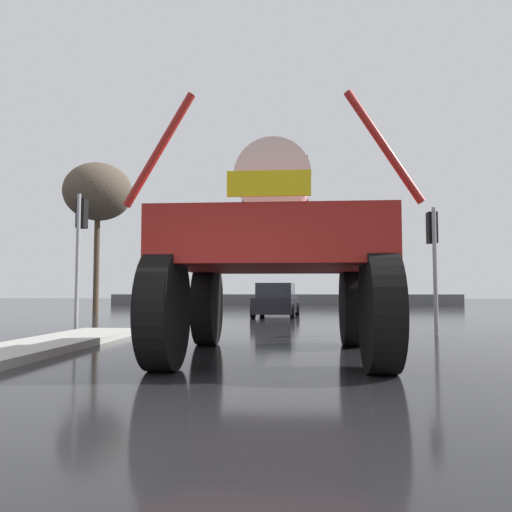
{
  "coord_description": "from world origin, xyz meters",
  "views": [
    {
      "loc": [
        1.01,
        -4.56,
        1.15
      ],
      "look_at": [
        0.21,
        5.93,
        1.87
      ],
      "focal_mm": 36.06,
      "sensor_mm": 36.0,
      "label": 1
    }
  ],
  "objects_px": {
    "traffic_signal_near_left": "(81,232)",
    "bare_tree_left": "(98,193)",
    "traffic_signal_near_right": "(433,242)",
    "oversize_sprayer": "(275,251)",
    "sedan_ahead": "(276,301)"
  },
  "relations": [
    {
      "from": "oversize_sprayer",
      "to": "sedan_ahead",
      "type": "bearing_deg",
      "value": 2.23
    },
    {
      "from": "traffic_signal_near_right",
      "to": "sedan_ahead",
      "type": "bearing_deg",
      "value": 115.95
    },
    {
      "from": "traffic_signal_near_right",
      "to": "bare_tree_left",
      "type": "bearing_deg",
      "value": 141.75
    },
    {
      "from": "traffic_signal_near_right",
      "to": "bare_tree_left",
      "type": "height_order",
      "value": "bare_tree_left"
    },
    {
      "from": "sedan_ahead",
      "to": "traffic_signal_near_right",
      "type": "height_order",
      "value": "traffic_signal_near_right"
    },
    {
      "from": "oversize_sprayer",
      "to": "traffic_signal_near_right",
      "type": "distance_m",
      "value": 6.3
    },
    {
      "from": "oversize_sprayer",
      "to": "traffic_signal_near_left",
      "type": "relative_size",
      "value": 1.4
    },
    {
      "from": "sedan_ahead",
      "to": "traffic_signal_near_left",
      "type": "bearing_deg",
      "value": 155.73
    },
    {
      "from": "sedan_ahead",
      "to": "traffic_signal_near_right",
      "type": "xyz_separation_m",
      "value": [
        4.54,
        -9.34,
        1.74
      ]
    },
    {
      "from": "traffic_signal_near_left",
      "to": "bare_tree_left",
      "type": "bearing_deg",
      "value": 109.41
    },
    {
      "from": "traffic_signal_near_left",
      "to": "bare_tree_left",
      "type": "xyz_separation_m",
      "value": [
        -3.74,
        10.62,
        3.23
      ]
    },
    {
      "from": "traffic_signal_near_right",
      "to": "bare_tree_left",
      "type": "xyz_separation_m",
      "value": [
        -13.46,
        10.61,
        3.6
      ]
    },
    {
      "from": "bare_tree_left",
      "to": "sedan_ahead",
      "type": "bearing_deg",
      "value": -8.12
    },
    {
      "from": "oversize_sprayer",
      "to": "traffic_signal_near_right",
      "type": "relative_size",
      "value": 1.61
    },
    {
      "from": "traffic_signal_near_left",
      "to": "traffic_signal_near_right",
      "type": "height_order",
      "value": "traffic_signal_near_left"
    }
  ]
}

